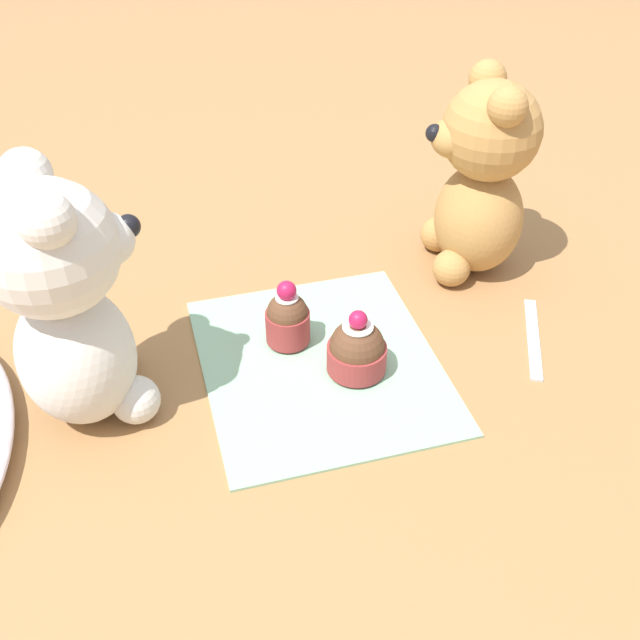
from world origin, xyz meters
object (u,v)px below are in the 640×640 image
cupcake_near_tan_bear (357,350)px  teaspoon (533,337)px  cupcake_near_cream_bear (287,318)px  teddy_bear_tan (481,178)px  teddy_bear_cream (67,300)px

cupcake_near_tan_bear → teaspoon: 0.19m
teaspoon → cupcake_near_cream_bear: bearing=101.2°
cupcake_near_tan_bear → teaspoon: (-0.00, -0.19, -0.03)m
cupcake_near_cream_bear → teddy_bear_tan: bearing=-70.7°
cupcake_near_tan_bear → teddy_bear_tan: bearing=-52.2°
cupcake_near_cream_bear → cupcake_near_tan_bear: 0.08m
teddy_bear_cream → cupcake_near_cream_bear: 0.21m
teddy_bear_cream → cupcake_near_tan_bear: bearing=-107.8°
cupcake_near_cream_bear → teaspoon: 0.25m
teddy_bear_tan → teaspoon: teddy_bear_tan is taller
cupcake_near_cream_bear → teaspoon: bearing=-103.9°
teddy_bear_tan → cupcake_near_cream_bear: (-0.08, 0.24, -0.08)m
cupcake_near_cream_bear → teddy_bear_cream: bearing=100.2°
cupcake_near_tan_bear → teddy_bear_cream: bearing=84.2°
teddy_bear_tan → teddy_bear_cream: bearing=-64.2°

